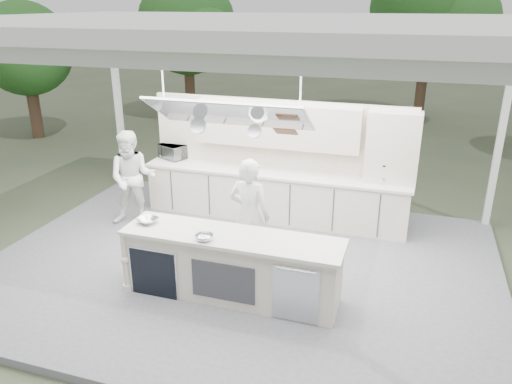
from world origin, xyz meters
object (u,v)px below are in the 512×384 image
(head_chef, at_px, (250,216))
(sous_chef, at_px, (133,178))
(demo_island, at_px, (231,266))
(back_counter, at_px, (274,195))

(head_chef, bearing_deg, sous_chef, -14.01)
(head_chef, distance_m, sous_chef, 2.80)
(head_chef, relative_size, sous_chef, 1.02)
(demo_island, bearing_deg, sous_chef, 145.13)
(demo_island, xyz_separation_m, head_chef, (0.01, 0.82, 0.43))
(back_counter, relative_size, sous_chef, 2.85)
(back_counter, height_order, sous_chef, sous_chef)
(back_counter, xyz_separation_m, head_chef, (0.19, -1.99, 0.43))
(demo_island, relative_size, sous_chef, 1.74)
(demo_island, height_order, sous_chef, sous_chef)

